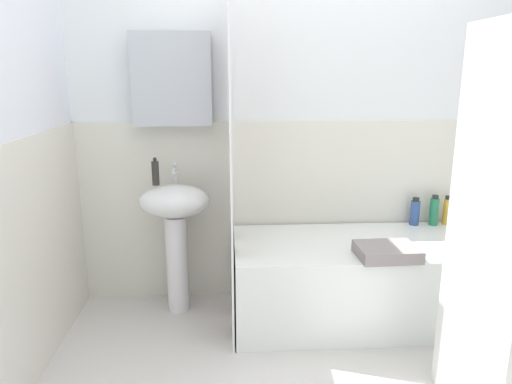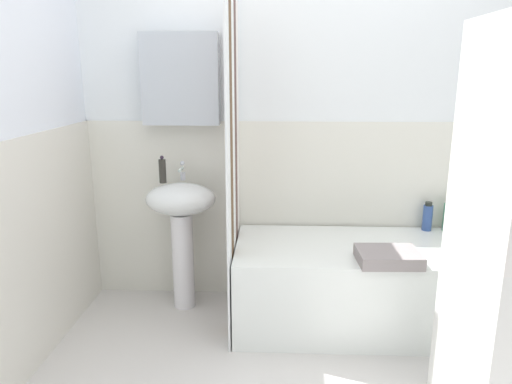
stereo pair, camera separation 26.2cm
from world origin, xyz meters
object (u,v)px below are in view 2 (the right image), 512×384
at_px(lotion_bottle, 448,216).
at_px(body_wash_bottle, 427,217).
at_px(sink, 181,218).
at_px(bathtub, 363,284).
at_px(soap_dispenser, 162,171).
at_px(towel_folded, 388,257).
at_px(shampoo_bottle, 462,217).

distance_m(lotion_bottle, body_wash_bottle, 0.13).
height_order(sink, bathtub, sink).
distance_m(soap_dispenser, towel_folded, 1.44).
relative_size(sink, body_wash_bottle, 4.39).
relative_size(lotion_bottle, body_wash_bottle, 1.09).
height_order(soap_dispenser, bathtub, soap_dispenser).
height_order(soap_dispenser, towel_folded, soap_dispenser).
bearing_deg(shampoo_bottle, body_wash_bottle, 179.92).
relative_size(shampoo_bottle, towel_folded, 0.60).
distance_m(bathtub, towel_folded, 0.39).
relative_size(soap_dispenser, towel_folded, 0.52).
bearing_deg(lotion_bottle, body_wash_bottle, 174.94).
bearing_deg(body_wash_bottle, towel_folded, -123.87).
height_order(bathtub, shampoo_bottle, shampoo_bottle).
xyz_separation_m(sink, shampoo_bottle, (1.81, 0.14, -0.01)).
height_order(soap_dispenser, body_wash_bottle, soap_dispenser).
bearing_deg(shampoo_bottle, towel_folded, -136.74).
height_order(soap_dispenser, lotion_bottle, soap_dispenser).
bearing_deg(soap_dispenser, body_wash_bottle, 4.01).
distance_m(shampoo_bottle, body_wash_bottle, 0.22).
relative_size(body_wash_bottle, towel_folded, 0.58).
relative_size(sink, bathtub, 0.54).
relative_size(soap_dispenser, shampoo_bottle, 0.87).
height_order(bathtub, lotion_bottle, lotion_bottle).
xyz_separation_m(soap_dispenser, bathtub, (1.25, -0.19, -0.66)).
height_order(bathtub, body_wash_bottle, body_wash_bottle).
relative_size(bathtub, towel_folded, 4.68).
height_order(sink, towel_folded, sink).
distance_m(bathtub, lotion_bottle, 0.74).
bearing_deg(lotion_bottle, sink, -175.84).
bearing_deg(towel_folded, shampoo_bottle, 43.26).
relative_size(bathtub, lotion_bottle, 7.42).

